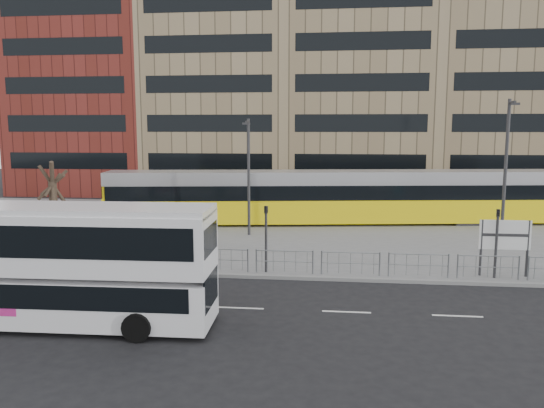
# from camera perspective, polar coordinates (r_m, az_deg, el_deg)

# --- Properties ---
(ground) EXTENTS (120.00, 120.00, 0.00)m
(ground) POSITION_cam_1_polar(r_m,az_deg,el_deg) (24.08, 2.91, -8.15)
(ground) COLOR black
(ground) RESTS_ON ground
(plaza) EXTENTS (64.00, 24.00, 0.15)m
(plaza) POSITION_cam_1_polar(r_m,az_deg,el_deg) (35.73, 4.04, -2.63)
(plaza) COLOR slate
(plaza) RESTS_ON ground
(kerb) EXTENTS (64.00, 0.25, 0.17)m
(kerb) POSITION_cam_1_polar(r_m,az_deg,el_deg) (24.11, 2.92, -7.95)
(kerb) COLOR gray
(kerb) RESTS_ON ground
(building_row) EXTENTS (70.40, 18.40, 31.20)m
(building_row) POSITION_cam_1_polar(r_m,az_deg,el_deg) (57.67, 6.65, 14.25)
(building_row) COLOR maroon
(building_row) RESTS_ON ground
(pedestrian_barrier) EXTENTS (32.07, 0.07, 1.10)m
(pedestrian_barrier) POSITION_cam_1_polar(r_m,az_deg,el_deg) (24.29, 7.74, -5.68)
(pedestrian_barrier) COLOR gray
(pedestrian_barrier) RESTS_ON plaza
(road_markings) EXTENTS (62.00, 0.12, 0.01)m
(road_markings) POSITION_cam_1_polar(r_m,az_deg,el_deg) (20.24, 5.12, -11.38)
(road_markings) COLOR white
(road_markings) RESTS_ON ground
(double_decker_bus) EXTENTS (10.51, 2.87, 4.19)m
(double_decker_bus) POSITION_cam_1_polar(r_m,az_deg,el_deg) (19.55, -21.85, -5.75)
(double_decker_bus) COLOR white
(double_decker_bus) RESTS_ON ground
(tram) EXTENTS (31.24, 7.22, 3.67)m
(tram) POSITION_cam_1_polar(r_m,az_deg,el_deg) (37.20, 6.49, 0.75)
(tram) COLOR yellow
(tram) RESTS_ON plaza
(station_sign) EXTENTS (2.22, 0.11, 2.56)m
(station_sign) POSITION_cam_1_polar(r_m,az_deg,el_deg) (25.89, 23.76, -3.31)
(station_sign) COLOR #2D2D30
(station_sign) RESTS_ON plaza
(pedestrian) EXTENTS (0.51, 0.69, 1.72)m
(pedestrian) POSITION_cam_1_polar(r_m,az_deg,el_deg) (32.69, -11.41, -2.12)
(pedestrian) COLOR black
(pedestrian) RESTS_ON plaza
(traffic_light_west) EXTENTS (0.20, 0.23, 3.10)m
(traffic_light_west) POSITION_cam_1_polar(r_m,az_deg,el_deg) (24.32, -0.65, -2.83)
(traffic_light_west) COLOR #2D2D30
(traffic_light_west) RESTS_ON plaza
(traffic_light_east) EXTENTS (0.20, 0.23, 3.10)m
(traffic_light_east) POSITION_cam_1_polar(r_m,az_deg,el_deg) (25.38, 23.03, -3.02)
(traffic_light_east) COLOR #2D2D30
(traffic_light_east) RESTS_ON plaza
(lamp_post_west) EXTENTS (0.45, 1.04, 7.18)m
(lamp_post_west) POSITION_cam_1_polar(r_m,az_deg,el_deg) (32.63, -2.54, 3.49)
(lamp_post_west) COLOR #2D2D30
(lamp_post_west) RESTS_ON plaza
(lamp_post_east) EXTENTS (0.45, 1.04, 8.15)m
(lamp_post_east) POSITION_cam_1_polar(r_m,az_deg,el_deg) (31.20, 23.85, 3.50)
(lamp_post_east) COLOR #2D2D30
(lamp_post_east) RESTS_ON plaza
(bare_tree) EXTENTS (4.27, 4.27, 6.89)m
(bare_tree) POSITION_cam_1_polar(r_m,az_deg,el_deg) (31.74, -22.68, 4.51)
(bare_tree) COLOR black
(bare_tree) RESTS_ON plaza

